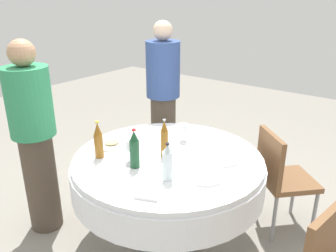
# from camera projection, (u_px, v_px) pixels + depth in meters

# --- Properties ---
(ground_plane) EXTENTS (10.00, 10.00, 0.00)m
(ground_plane) POSITION_uv_depth(u_px,v_px,m) (168.00, 238.00, 2.82)
(ground_plane) COLOR gray
(dining_table) EXTENTS (1.44, 1.44, 0.74)m
(dining_table) POSITION_uv_depth(u_px,v_px,m) (168.00, 174.00, 2.60)
(dining_table) COLOR white
(dining_table) RESTS_ON ground_plane
(bottle_amber_right) EXTENTS (0.06, 0.06, 0.29)m
(bottle_amber_right) POSITION_uv_depth(u_px,v_px,m) (164.00, 139.00, 2.51)
(bottle_amber_right) COLOR #8C5619
(bottle_amber_right) RESTS_ON dining_table
(bottle_amber_east) EXTENTS (0.07, 0.07, 0.28)m
(bottle_amber_east) POSITION_uv_depth(u_px,v_px,m) (98.00, 141.00, 2.50)
(bottle_amber_east) COLOR #8C5619
(bottle_amber_east) RESTS_ON dining_table
(bottle_clear_mid) EXTENTS (0.07, 0.07, 0.26)m
(bottle_clear_mid) POSITION_uv_depth(u_px,v_px,m) (168.00, 163.00, 2.20)
(bottle_clear_mid) COLOR silver
(bottle_clear_mid) RESTS_ON dining_table
(bottle_dark_green_south) EXTENTS (0.07, 0.07, 0.28)m
(bottle_dark_green_south) POSITION_uv_depth(u_px,v_px,m) (134.00, 150.00, 2.35)
(bottle_dark_green_south) COLOR #194728
(bottle_dark_green_south) RESTS_ON dining_table
(wine_glass_south) EXTENTS (0.07, 0.07, 0.16)m
(wine_glass_south) POSITION_uv_depth(u_px,v_px,m) (130.00, 146.00, 2.44)
(wine_glass_south) COLOR white
(wine_glass_south) RESTS_ON dining_table
(wine_glass_north) EXTENTS (0.06, 0.06, 0.15)m
(wine_glass_north) POSITION_uv_depth(u_px,v_px,m) (183.00, 129.00, 2.79)
(wine_glass_north) COLOR white
(wine_glass_north) RESTS_ON dining_table
(plate_rear) EXTENTS (0.26, 0.26, 0.04)m
(plate_rear) POSITION_uv_depth(u_px,v_px,m) (112.00, 144.00, 2.73)
(plate_rear) COLOR white
(plate_rear) RESTS_ON dining_table
(plate_outer) EXTENTS (0.23, 0.23, 0.02)m
(plate_outer) POSITION_uv_depth(u_px,v_px,m) (205.00, 177.00, 2.25)
(plate_outer) COLOR white
(plate_outer) RESTS_ON dining_table
(plate_front) EXTENTS (0.21, 0.21, 0.02)m
(plate_front) POSITION_uv_depth(u_px,v_px,m) (224.00, 160.00, 2.48)
(plate_front) COLOR white
(plate_front) RESTS_ON dining_table
(spoon_east) EXTENTS (0.14, 0.14, 0.00)m
(spoon_east) POSITION_uv_depth(u_px,v_px,m) (148.00, 134.00, 2.95)
(spoon_east) COLOR silver
(spoon_east) RESTS_ON dining_table
(folded_napkin) EXTENTS (0.19, 0.19, 0.02)m
(folded_napkin) POSITION_uv_depth(u_px,v_px,m) (149.00, 193.00, 2.07)
(folded_napkin) COLOR white
(folded_napkin) RESTS_ON dining_table
(person_right) EXTENTS (0.34, 0.34, 1.64)m
(person_right) POSITION_uv_depth(u_px,v_px,m) (163.00, 99.00, 3.53)
(person_right) COLOR #4C3F33
(person_right) RESTS_ON ground_plane
(person_east) EXTENTS (0.34, 0.34, 1.58)m
(person_east) POSITION_uv_depth(u_px,v_px,m) (35.00, 137.00, 2.68)
(person_east) COLOR #4C3F33
(person_east) RESTS_ON ground_plane
(chair_left) EXTENTS (0.57, 0.57, 0.87)m
(chair_left) POSITION_uv_depth(u_px,v_px,m) (280.00, 174.00, 2.76)
(chair_left) COLOR brown
(chair_left) RESTS_ON ground_plane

